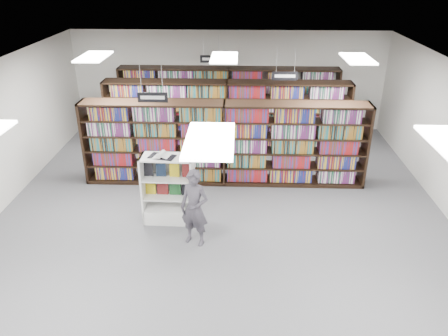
{
  "coord_description": "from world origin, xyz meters",
  "views": [
    {
      "loc": [
        0.36,
        -8.0,
        5.19
      ],
      "look_at": [
        0.05,
        0.5,
        1.1
      ],
      "focal_mm": 35.0,
      "sensor_mm": 36.0,
      "label": 1
    }
  ],
  "objects_px": {
    "open_book": "(162,155)",
    "shopper": "(195,208)",
    "bookshelf_row_near": "(224,144)",
    "endcap_display": "(169,199)"
  },
  "relations": [
    {
      "from": "open_book",
      "to": "shopper",
      "type": "xyz_separation_m",
      "value": [
        0.73,
        -0.8,
        -0.76
      ]
    },
    {
      "from": "bookshelf_row_near",
      "to": "open_book",
      "type": "relative_size",
      "value": 11.77
    },
    {
      "from": "bookshelf_row_near",
      "to": "endcap_display",
      "type": "distance_m",
      "value": 2.22
    },
    {
      "from": "bookshelf_row_near",
      "to": "open_book",
      "type": "xyz_separation_m",
      "value": [
        -1.22,
        -1.9,
        0.51
      ]
    },
    {
      "from": "open_book",
      "to": "shopper",
      "type": "distance_m",
      "value": 1.32
    },
    {
      "from": "endcap_display",
      "to": "shopper",
      "type": "bearing_deg",
      "value": -52.05
    },
    {
      "from": "bookshelf_row_near",
      "to": "shopper",
      "type": "xyz_separation_m",
      "value": [
        -0.48,
        -2.7,
        -0.25
      ]
    },
    {
      "from": "open_book",
      "to": "bookshelf_row_near",
      "type": "bearing_deg",
      "value": 72.3
    },
    {
      "from": "endcap_display",
      "to": "open_book",
      "type": "height_order",
      "value": "open_book"
    },
    {
      "from": "endcap_display",
      "to": "shopper",
      "type": "distance_m",
      "value": 1.11
    }
  ]
}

